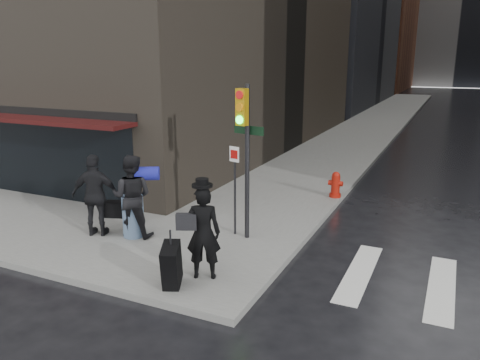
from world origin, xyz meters
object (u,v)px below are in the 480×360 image
(man_greycoat, at_px, (96,196))
(traffic_light, at_px, (244,141))
(man_overcoat, at_px, (197,238))
(fire_hydrant, at_px, (335,186))
(man_jeans, at_px, (132,196))

(man_greycoat, relative_size, traffic_light, 0.55)
(man_overcoat, bearing_deg, traffic_light, -111.22)
(man_greycoat, xyz_separation_m, fire_hydrant, (4.51, 5.67, -0.65))
(traffic_light, bearing_deg, man_greycoat, -145.76)
(man_jeans, bearing_deg, fire_hydrant, -142.85)
(man_overcoat, relative_size, man_greycoat, 1.02)
(man_greycoat, bearing_deg, man_jeans, 179.39)
(man_overcoat, distance_m, man_jeans, 2.92)
(man_overcoat, xyz_separation_m, man_greycoat, (-3.42, 1.05, 0.14))
(man_greycoat, distance_m, traffic_light, 3.84)
(fire_hydrant, bearing_deg, man_jeans, -124.39)
(man_jeans, xyz_separation_m, man_greycoat, (-0.84, -0.30, -0.01))
(man_overcoat, relative_size, man_jeans, 1.02)
(traffic_light, relative_size, fire_hydrant, 4.51)
(man_jeans, height_order, fire_hydrant, man_jeans)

